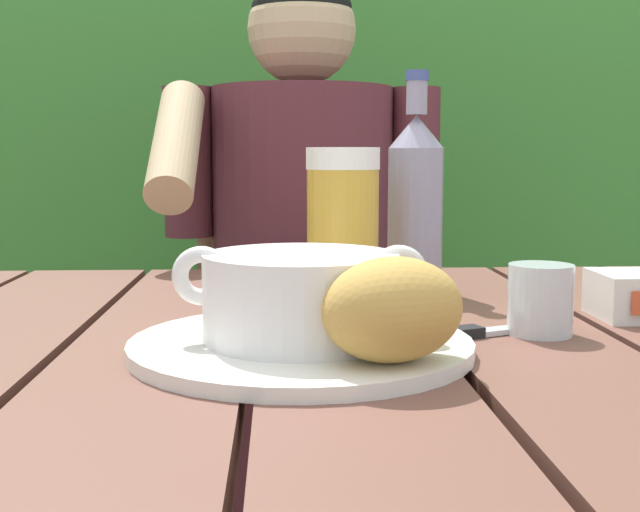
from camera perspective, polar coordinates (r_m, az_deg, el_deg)
The scene contains 11 objects.
dining_table at distance 0.81m, azimuth 1.59°, elevation -11.54°, with size 1.49×0.84×0.76m.
hedge_backdrop at distance 2.26m, azimuth -0.88°, elevation 9.60°, with size 4.01×0.77×2.31m.
chair_near_diner at distance 1.69m, azimuth -1.36°, elevation -9.15°, with size 0.44×0.43×0.92m.
person_eating at distance 1.44m, azimuth -1.29°, elevation -0.66°, with size 0.48×0.47×1.25m.
serving_plate at distance 0.70m, azimuth -1.34°, elevation -6.29°, with size 0.29×0.29×0.01m.
soup_bowl at distance 0.69m, azimuth -1.35°, elevation -2.68°, with size 0.21×0.16×0.08m.
bread_roll at distance 0.62m, azimuth 5.10°, elevation -3.73°, with size 0.14×0.12×0.08m.
beer_glass at distance 0.93m, azimuth 1.60°, elevation 2.23°, with size 0.08×0.08×0.17m.
beer_bottle at distance 0.99m, azimuth 6.66°, elevation 3.87°, with size 0.07×0.07×0.26m.
water_glass_small at distance 0.79m, azimuth 15.12°, elevation -2.95°, with size 0.06×0.06×0.07m.
table_knife at distance 0.77m, azimuth 10.89°, elevation -5.23°, with size 0.15×0.07×0.01m.
Camera 1 is at (-0.06, -0.76, 0.93)m, focal length 45.89 mm.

